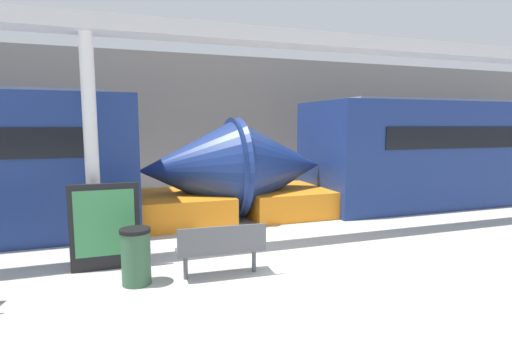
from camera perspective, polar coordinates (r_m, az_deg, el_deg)
The scene contains 8 objects.
ground_plane at distance 5.99m, azimuth 8.03°, elevation -16.85°, with size 60.00×60.00×0.00m, color #B2AFA8.
station_wall at distance 15.03m, azimuth -9.46°, elevation 7.37°, with size 56.00×0.20×5.00m, color gray.
train_left at distance 15.58m, azimuth 30.48°, elevation 2.85°, with size 17.94×2.93×3.20m.
bench_near at distance 6.49m, azimuth -4.96°, elevation -10.04°, with size 1.43×0.50×0.87m.
trash_bin at distance 6.50m, azimuth -16.77°, elevation -10.99°, with size 0.46×0.46×0.88m.
poster_board at distance 7.20m, azimuth -20.74°, elevation -6.84°, with size 1.12×0.07×1.47m.
support_column_near at distance 7.52m, azimuth -22.46°, elevation 3.28°, with size 0.24×0.24×3.99m, color silver.
canopy_beam at distance 7.69m, azimuth -23.27°, elevation 19.34°, with size 28.00×0.60×0.28m, color #B7B7BC.
Camera 1 is at (-2.52, -4.86, 2.44)m, focal length 28.00 mm.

